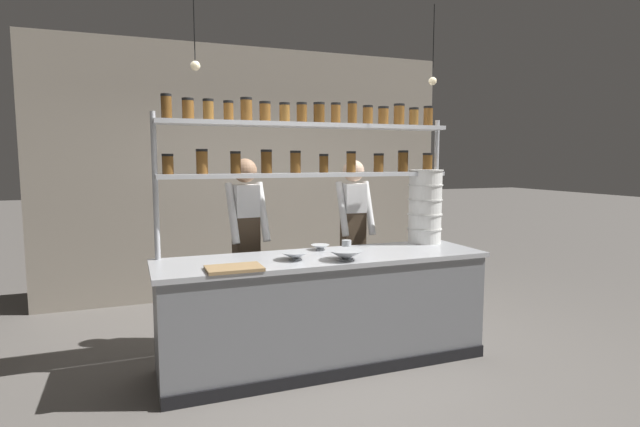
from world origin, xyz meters
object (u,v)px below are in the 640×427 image
at_px(chef_left, 246,237).
at_px(container_stack, 425,206).
at_px(cutting_board, 234,268).
at_px(prep_bowl_center_front, 320,247).
at_px(serving_cup_front, 347,246).
at_px(prep_bowl_near_left, 346,255).
at_px(prep_bowl_center_back, 295,256).
at_px(spice_shelf_unit, 311,150).
at_px(chef_center, 353,231).

distance_m(chef_left, container_stack, 1.71).
relative_size(chef_left, cutting_board, 4.30).
xyz_separation_m(chef_left, cutting_board, (-0.30, -0.96, -0.07)).
height_order(chef_left, container_stack, chef_left).
bearing_deg(prep_bowl_center_front, serving_cup_front, -45.64).
bearing_deg(chef_left, prep_bowl_near_left, -64.43).
relative_size(prep_bowl_near_left, prep_bowl_center_back, 1.25).
xyz_separation_m(spice_shelf_unit, prep_bowl_center_back, (-0.29, -0.40, -0.84)).
distance_m(container_stack, prep_bowl_near_left, 1.20).
xyz_separation_m(cutting_board, prep_bowl_center_back, (0.52, 0.19, 0.02)).
relative_size(cutting_board, prep_bowl_center_front, 2.41).
bearing_deg(prep_bowl_near_left, container_stack, 25.41).
distance_m(prep_bowl_near_left, prep_bowl_center_back, 0.40).
bearing_deg(serving_cup_front, chef_center, 61.01).
bearing_deg(prep_bowl_near_left, cutting_board, -177.94).
xyz_separation_m(prep_bowl_near_left, prep_bowl_center_front, (-0.03, 0.49, -0.02)).
bearing_deg(prep_bowl_center_back, chef_center, 43.36).
relative_size(chef_left, container_stack, 2.47).
xyz_separation_m(spice_shelf_unit, serving_cup_front, (0.23, -0.25, -0.82)).
xyz_separation_m(container_stack, cutting_board, (-1.94, -0.53, -0.34)).
xyz_separation_m(chef_center, prep_bowl_center_front, (-0.56, -0.52, -0.04)).
distance_m(chef_left, prep_bowl_near_left, 1.10).
distance_m(prep_bowl_center_front, prep_bowl_center_back, 0.48).
height_order(prep_bowl_near_left, prep_bowl_center_front, prep_bowl_near_left).
relative_size(spice_shelf_unit, serving_cup_front, 25.34).
relative_size(chef_left, prep_bowl_center_front, 10.38).
bearing_deg(serving_cup_front, container_stack, 11.76).
height_order(spice_shelf_unit, serving_cup_front, spice_shelf_unit).
relative_size(chef_center, prep_bowl_center_front, 10.29).
distance_m(chef_center, prep_bowl_center_back, 1.25).
xyz_separation_m(container_stack, serving_cup_front, (-0.90, -0.19, -0.30)).
bearing_deg(serving_cup_front, chef_left, 140.00).
height_order(chef_left, chef_center, chef_left).
bearing_deg(container_stack, prep_bowl_center_back, -166.44).
bearing_deg(cutting_board, spice_shelf_unit, 36.01).
bearing_deg(chef_left, serving_cup_front, -47.00).
height_order(prep_bowl_center_back, serving_cup_front, serving_cup_front).
xyz_separation_m(prep_bowl_center_back, serving_cup_front, (0.52, 0.15, 0.02)).
relative_size(chef_center, container_stack, 2.45).
relative_size(container_stack, prep_bowl_center_back, 2.98).
bearing_deg(chef_left, prep_bowl_center_front, -45.03).
height_order(chef_center, container_stack, chef_center).
height_order(chef_left, prep_bowl_near_left, chef_left).
bearing_deg(container_stack, chef_left, 165.27).
distance_m(container_stack, prep_bowl_center_back, 1.49).
distance_m(container_stack, serving_cup_front, 0.97).
bearing_deg(chef_left, cutting_board, -114.60).
height_order(prep_bowl_center_front, prep_bowl_center_back, prep_bowl_center_back).
bearing_deg(spice_shelf_unit, serving_cup_front, -47.03).
xyz_separation_m(chef_left, prep_bowl_center_front, (0.56, -0.44, -0.06)).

